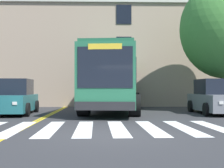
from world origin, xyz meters
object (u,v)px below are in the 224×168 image
object	(u,v)px
city_bus	(114,79)
car_teal_near_lane	(14,98)
car_red_behind_bus	(98,94)
car_grey_far_lane	(215,98)

from	to	relation	value
city_bus	car_teal_near_lane	world-z (taller)	city_bus
car_red_behind_bus	car_grey_far_lane	bearing A→B (deg)	-58.40
car_red_behind_bus	city_bus	bearing A→B (deg)	-82.85
car_teal_near_lane	car_red_behind_bus	bearing A→B (deg)	68.00
city_bus	car_teal_near_lane	size ratio (longest dim) A/B	2.38
city_bus	car_red_behind_bus	xyz separation A→B (m)	(-1.07, 8.55, -1.05)
city_bus	car_grey_far_lane	xyz separation A→B (m)	(5.32, -1.85, -1.08)
car_teal_near_lane	car_red_behind_bus	world-z (taller)	car_red_behind_bus
car_teal_near_lane	car_grey_far_lane	bearing A→B (deg)	0.08
city_bus	car_red_behind_bus	distance (m)	8.68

